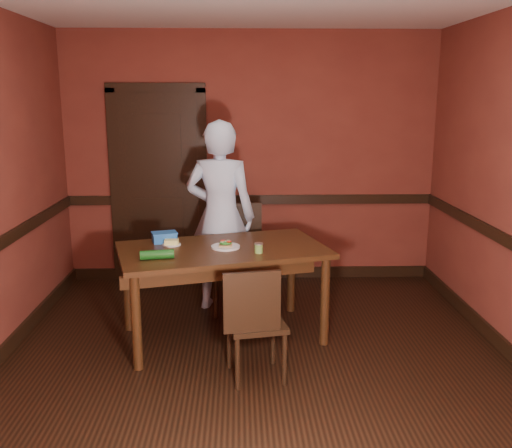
{
  "coord_description": "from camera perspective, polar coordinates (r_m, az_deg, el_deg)",
  "views": [
    {
      "loc": [
        -0.13,
        -3.94,
        2.02
      ],
      "look_at": [
        0.0,
        0.35,
        1.05
      ],
      "focal_mm": 40.0,
      "sensor_mm": 36.0,
      "label": 1
    }
  ],
  "objects": [
    {
      "name": "floor",
      "position": [
        4.43,
        0.14,
        -14.39
      ],
      "size": [
        4.0,
        4.5,
        0.01
      ],
      "primitive_type": "cube",
      "color": "black",
      "rests_on": "ground"
    },
    {
      "name": "wall_back",
      "position": [
        6.23,
        -0.53,
        6.55
      ],
      "size": [
        4.0,
        0.02,
        2.7
      ],
      "primitive_type": "cube",
      "color": "maroon",
      "rests_on": "ground"
    },
    {
      "name": "wall_front",
      "position": [
        1.82,
        2.47,
        -8.8
      ],
      "size": [
        4.0,
        0.02,
        2.7
      ],
      "primitive_type": "cube",
      "color": "maroon",
      "rests_on": "ground"
    },
    {
      "name": "dado_back",
      "position": [
        6.28,
        -0.51,
        2.45
      ],
      "size": [
        4.0,
        0.03,
        0.1
      ],
      "primitive_type": "cube",
      "color": "black",
      "rests_on": "ground"
    },
    {
      "name": "baseboard_back",
      "position": [
        6.48,
        -0.5,
        -4.88
      ],
      "size": [
        4.0,
        0.03,
        0.12
      ],
      "primitive_type": "cube",
      "color": "black",
      "rests_on": "ground"
    },
    {
      "name": "door",
      "position": [
        6.29,
        -9.69,
        4.05
      ],
      "size": [
        1.05,
        0.07,
        2.2
      ],
      "color": "black",
      "rests_on": "ground"
    },
    {
      "name": "dining_table",
      "position": [
        4.85,
        -3.31,
        -6.87
      ],
      "size": [
        1.87,
        1.36,
        0.79
      ],
      "primitive_type": "cube",
      "rotation": [
        0.0,
        0.0,
        0.27
      ],
      "color": "#331C0C",
      "rests_on": "floor"
    },
    {
      "name": "chair_far",
      "position": [
        5.42,
        -1.96,
        -3.55
      ],
      "size": [
        0.49,
        0.49,
        1.01
      ],
      "primitive_type": null,
      "rotation": [
        0.0,
        0.0,
        0.05
      ],
      "color": "black",
      "rests_on": "floor"
    },
    {
      "name": "chair_near",
      "position": [
        4.17,
        0.0,
        -9.7
      ],
      "size": [
        0.47,
        0.47,
        0.86
      ],
      "primitive_type": null,
      "rotation": [
        0.0,
        0.0,
        3.33
      ],
      "color": "black",
      "rests_on": "floor"
    },
    {
      "name": "person",
      "position": [
        5.39,
        -3.57,
        0.75
      ],
      "size": [
        0.73,
        0.55,
        1.81
      ],
      "primitive_type": "imported",
      "rotation": [
        0.0,
        0.0,
        2.95
      ],
      "color": "silver",
      "rests_on": "floor"
    },
    {
      "name": "sandwich_plate",
      "position": [
        4.72,
        -3.05,
        -2.19
      ],
      "size": [
        0.24,
        0.24,
        0.06
      ],
      "rotation": [
        0.0,
        0.0,
        -0.01
      ],
      "color": "silver",
      "rests_on": "dining_table"
    },
    {
      "name": "sauce_jar",
      "position": [
        4.56,
        0.27,
        -2.4
      ],
      "size": [
        0.07,
        0.07,
        0.08
      ],
      "rotation": [
        0.0,
        0.0,
        -0.15
      ],
      "color": "olive",
      "rests_on": "dining_table"
    },
    {
      "name": "cheese_saucer",
      "position": [
        4.85,
        -8.43,
        -1.89
      ],
      "size": [
        0.15,
        0.15,
        0.05
      ],
      "rotation": [
        0.0,
        0.0,
        -0.06
      ],
      "color": "silver",
      "rests_on": "dining_table"
    },
    {
      "name": "food_tub",
      "position": [
        4.95,
        -9.14,
        -1.31
      ],
      "size": [
        0.24,
        0.2,
        0.09
      ],
      "rotation": [
        0.0,
        0.0,
        0.3
      ],
      "color": "blue",
      "rests_on": "dining_table"
    },
    {
      "name": "wrapped_veg",
      "position": [
        4.45,
        -9.88,
        -3.04
      ],
      "size": [
        0.27,
        0.12,
        0.07
      ],
      "primitive_type": "cylinder",
      "rotation": [
        0.0,
        1.57,
        0.19
      ],
      "color": "#124913",
      "rests_on": "dining_table"
    }
  ]
}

